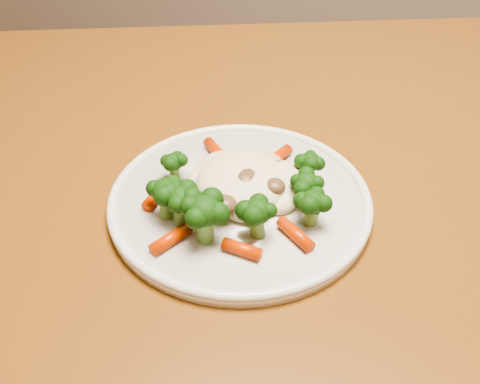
{
  "coord_description": "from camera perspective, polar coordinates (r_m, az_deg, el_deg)",
  "views": [
    {
      "loc": [
        0.21,
        -0.36,
        1.15
      ],
      "look_at": [
        0.1,
        0.08,
        0.77
      ],
      "focal_mm": 45.0,
      "sensor_mm": 36.0,
      "label": 1
    }
  ],
  "objects": [
    {
      "name": "dining_table",
      "position": [
        0.67,
        8.88,
        -7.0
      ],
      "size": [
        1.53,
        1.26,
        0.75
      ],
      "rotation": [
        0.0,
        0.0,
        0.33
      ],
      "color": "brown",
      "rests_on": "ground"
    },
    {
      "name": "meal",
      "position": [
        0.58,
        -0.21,
        0.31
      ],
      "size": [
        0.18,
        0.19,
        0.05
      ],
      "color": "#F5EBC4",
      "rests_on": "plate"
    },
    {
      "name": "plate",
      "position": [
        0.6,
        0.0,
        -1.07
      ],
      "size": [
        0.26,
        0.26,
        0.01
      ],
      "primitive_type": "cylinder",
      "color": "white",
      "rests_on": "dining_table"
    }
  ]
}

